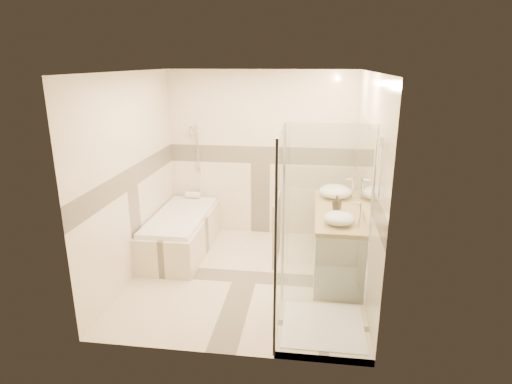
# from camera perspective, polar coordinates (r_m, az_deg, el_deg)

# --- Properties ---
(room) EXTENTS (2.82, 3.02, 2.52)m
(room) POSITION_cam_1_polar(r_m,az_deg,el_deg) (5.04, -0.86, 1.49)
(room) COLOR beige
(room) RESTS_ON ground
(bathtub) EXTENTS (0.75, 1.70, 0.56)m
(bathtub) POSITION_cam_1_polar(r_m,az_deg,el_deg) (6.18, -9.94, -5.10)
(bathtub) COLOR beige
(bathtub) RESTS_ON ground
(vanity) EXTENTS (0.58, 1.62, 0.85)m
(vanity) POSITION_cam_1_polar(r_m,az_deg,el_deg) (5.55, 10.68, -6.43)
(vanity) COLOR silver
(vanity) RESTS_ON ground
(shower_enclosure) EXTENTS (0.96, 0.93, 2.04)m
(shower_enclosure) POSITION_cam_1_polar(r_m,az_deg,el_deg) (4.36, 7.59, -11.98)
(shower_enclosure) COLOR beige
(shower_enclosure) RESTS_ON ground
(vessel_sink_near) EXTENTS (0.44, 0.44, 0.17)m
(vessel_sink_near) POSITION_cam_1_polar(r_m,az_deg,el_deg) (5.83, 10.55, 0.09)
(vessel_sink_near) COLOR white
(vessel_sink_near) RESTS_ON vanity
(vessel_sink_far) EXTENTS (0.36, 0.36, 0.14)m
(vessel_sink_far) POSITION_cam_1_polar(r_m,az_deg,el_deg) (4.90, 11.03, -3.46)
(vessel_sink_far) COLOR white
(vessel_sink_far) RESTS_ON vanity
(faucet_near) EXTENTS (0.12, 0.03, 0.28)m
(faucet_near) POSITION_cam_1_polar(r_m,az_deg,el_deg) (5.82, 12.70, 0.71)
(faucet_near) COLOR silver
(faucet_near) RESTS_ON vanity
(faucet_far) EXTENTS (0.11, 0.03, 0.27)m
(faucet_far) POSITION_cam_1_polar(r_m,az_deg,el_deg) (4.89, 13.62, -2.59)
(faucet_far) COLOR silver
(faucet_far) RESTS_ON vanity
(amenity_bottle_a) EXTENTS (0.10, 0.10, 0.17)m
(amenity_bottle_a) POSITION_cam_1_polar(r_m,az_deg,el_deg) (5.36, 10.77, -1.48)
(amenity_bottle_a) COLOR black
(amenity_bottle_a) RESTS_ON vanity
(amenity_bottle_b) EXTENTS (0.16, 0.16, 0.16)m
(amenity_bottle_b) POSITION_cam_1_polar(r_m,az_deg,el_deg) (5.44, 10.73, -1.26)
(amenity_bottle_b) COLOR black
(amenity_bottle_b) RESTS_ON vanity
(folded_towels) EXTENTS (0.15, 0.23, 0.07)m
(folded_towels) POSITION_cam_1_polar(r_m,az_deg,el_deg) (6.02, 10.44, 0.12)
(folded_towels) COLOR white
(folded_towels) RESTS_ON vanity
(rolled_towel) EXTENTS (0.23, 0.10, 0.10)m
(rolled_towel) POSITION_cam_1_polar(r_m,az_deg,el_deg) (6.73, -8.42, -0.39)
(rolled_towel) COLOR white
(rolled_towel) RESTS_ON bathtub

